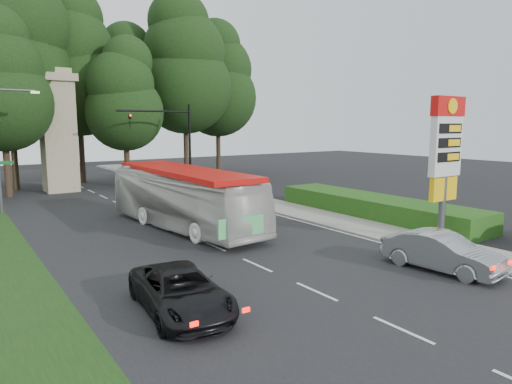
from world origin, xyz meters
TOP-DOWN VIEW (x-y plane):
  - ground at (0.00, 0.00)m, footprint 120.00×120.00m
  - road_surface at (0.00, 12.00)m, footprint 14.00×80.00m
  - sidewalk_right at (8.50, 12.00)m, footprint 3.00×80.00m
  - hedge at (11.50, 8.00)m, footprint 3.00×14.00m
  - gas_station_pylon at (9.20, 1.99)m, footprint 2.10×0.45m
  - traffic_signal_mast at (5.68, 24.00)m, footprint 6.10×0.35m
  - streetlight_signs at (-6.99, 22.01)m, footprint 2.75×0.98m
  - monument at (-2.00, 30.00)m, footprint 3.00×3.00m
  - tree_center_left at (-5.00, 33.00)m, footprint 10.08×10.08m
  - tree_center_right at (1.00, 35.00)m, footprint 9.24×9.24m
  - tree_east_near at (6.00, 37.00)m, footprint 8.12×8.12m
  - tree_east_mid at (11.00, 33.00)m, footprint 9.52×9.52m
  - tree_far_east at (16.00, 35.00)m, footprint 8.68×8.68m
  - tree_monument_left at (-6.00, 29.00)m, footprint 7.28×7.28m
  - tree_monument_right at (3.50, 29.50)m, footprint 6.72×6.72m
  - transit_bus at (0.50, 11.66)m, footprint 3.95×11.90m
  - sedan_silver at (5.50, -0.49)m, footprint 2.08×4.65m
  - suv_charcoal at (-4.45, 1.59)m, footprint 2.66×4.93m

SIDE VIEW (x-z plane):
  - ground at x=0.00m, z-range 0.00..0.00m
  - road_surface at x=0.00m, z-range 0.00..0.02m
  - sidewalk_right at x=8.50m, z-range 0.00..0.12m
  - hedge at x=11.50m, z-range 0.00..1.20m
  - suv_charcoal at x=-4.45m, z-range 0.00..1.31m
  - sedan_silver at x=5.50m, z-range 0.00..1.48m
  - transit_bus at x=0.50m, z-range 0.00..3.25m
  - streetlight_signs at x=-6.99m, z-range 0.44..8.44m
  - gas_station_pylon at x=9.20m, z-range 1.02..7.87m
  - traffic_signal_mast at x=5.68m, z-range 1.07..8.27m
  - monument at x=-2.00m, z-range 0.08..10.13m
  - tree_monument_right at x=3.50m, z-range 1.41..14.61m
  - tree_monument_left at x=-6.00m, z-range 1.53..15.83m
  - tree_east_near at x=6.00m, z-range 1.71..17.66m
  - tree_far_east at x=16.00m, z-range 1.83..18.88m
  - tree_center_right at x=1.00m, z-range 1.94..20.09m
  - tree_east_mid at x=11.00m, z-range 2.00..20.70m
  - tree_center_left at x=-5.00m, z-range 2.12..21.92m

